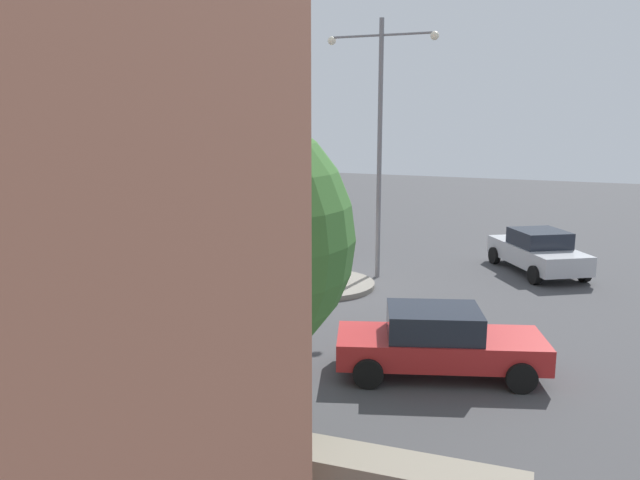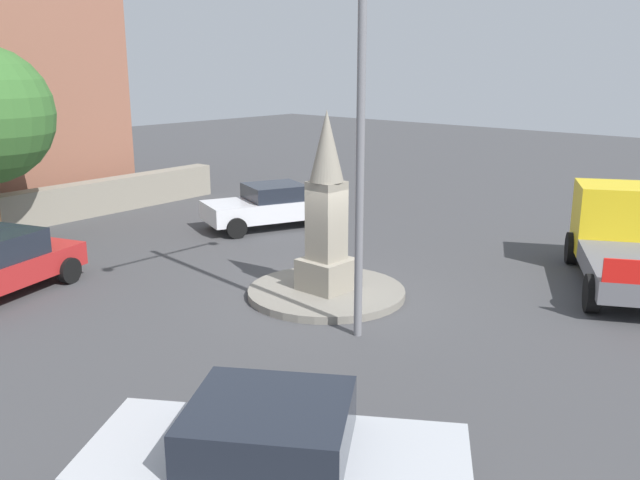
# 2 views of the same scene
# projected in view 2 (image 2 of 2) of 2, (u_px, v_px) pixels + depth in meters

# --- Properties ---
(ground_plane) EXTENTS (80.00, 80.00, 0.00)m
(ground_plane) POSITION_uv_depth(u_px,v_px,m) (326.00, 296.00, 15.80)
(ground_plane) COLOR #424244
(traffic_island) EXTENTS (3.63, 3.63, 0.17)m
(traffic_island) POSITION_uv_depth(u_px,v_px,m) (326.00, 292.00, 15.78)
(traffic_island) COLOR gray
(traffic_island) RESTS_ON ground
(monument) EXTENTS (1.06, 1.06, 4.09)m
(monument) POSITION_uv_depth(u_px,v_px,m) (327.00, 211.00, 15.30)
(monument) COLOR gray
(monument) RESTS_ON traffic_island
(streetlamp) EXTENTS (3.80, 0.28, 8.71)m
(streetlamp) POSITION_uv_depth(u_px,v_px,m) (362.00, 64.00, 12.22)
(streetlamp) COLOR slate
(streetlamp) RESTS_ON ground
(car_silver_passing) EXTENTS (3.92, 4.66, 1.56)m
(car_silver_passing) POSITION_uv_depth(u_px,v_px,m) (275.00, 466.00, 7.80)
(car_silver_passing) COLOR #B7BABF
(car_silver_passing) RESTS_ON ground
(car_white_far_side) EXTENTS (4.49, 3.15, 1.41)m
(car_white_far_side) POSITION_uv_depth(u_px,v_px,m) (270.00, 205.00, 22.15)
(car_white_far_side) COLOR silver
(car_white_far_side) RESTS_ON ground
(truck_yellow_parked_right) EXTENTS (5.60, 4.31, 2.20)m
(truck_yellow_parked_right) POSITION_uv_depth(u_px,v_px,m) (623.00, 239.00, 16.77)
(truck_yellow_parked_right) COLOR yellow
(truck_yellow_parked_right) RESTS_ON ground
(stone_boundary_wall) EXTENTS (13.83, 1.55, 1.19)m
(stone_boundary_wall) POSITION_uv_depth(u_px,v_px,m) (49.00, 206.00, 22.69)
(stone_boundary_wall) COLOR gray
(stone_boundary_wall) RESTS_ON ground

